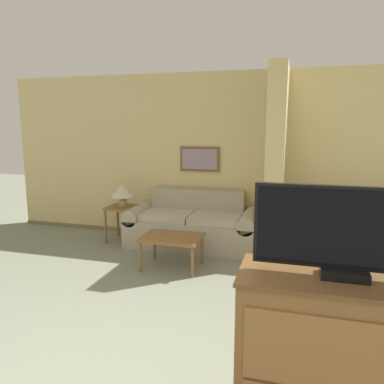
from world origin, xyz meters
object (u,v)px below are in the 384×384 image
coffee_table (172,240)px  tv (347,232)px  bed (373,255)px  table_lamp (122,191)px  couch (193,226)px  tv_dresser (337,363)px

coffee_table → tv: bearing=-52.7°
coffee_table → bed: bearing=6.8°
coffee_table → table_lamp: 1.47m
coffee_table → couch: bearing=89.5°
couch → table_lamp: bearing=-176.6°
table_lamp → tv: (2.85, -3.17, 0.46)m
table_lamp → bed: 3.58m
coffee_table → tv_dresser: 2.89m
tv → tv_dresser: bearing=-90.0°
coffee_table → tv: (1.74, -2.29, 0.88)m
couch → tv_dresser: bearing=-61.8°
tv_dresser → tv: tv is taller
couch → bed: couch is taller
tv → bed: 2.82m
coffee_table → table_lamp: bearing=141.5°
coffee_table → bed: size_ratio=0.36×
tv → couch: bearing=118.2°
couch → bed: bearing=-15.5°
tv → bed: bearing=75.9°
table_lamp → tv_dresser: bearing=-48.1°
couch → bed: (2.38, -0.66, -0.00)m
table_lamp → tv: tv is taller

